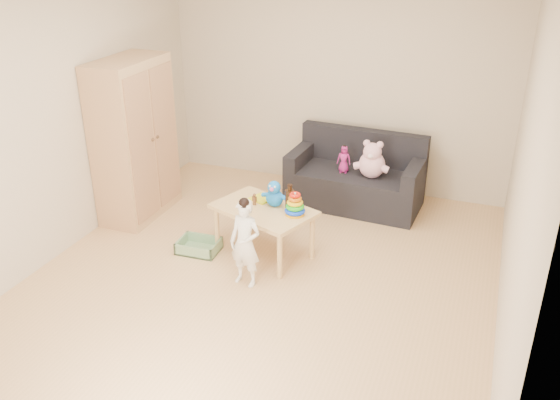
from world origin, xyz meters
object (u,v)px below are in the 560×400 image
at_px(sofa, 354,188).
at_px(wardrobe, 134,140).
at_px(play_table, 264,231).
at_px(toddler, 245,244).

bearing_deg(sofa, wardrobe, -151.61).
bearing_deg(play_table, sofa, 68.39).
bearing_deg(wardrobe, play_table, -12.63).
distance_m(wardrobe, sofa, 2.45).
bearing_deg(toddler, sofa, 84.28).
bearing_deg(wardrobe, toddler, -28.61).
relative_size(play_table, toddler, 1.17).
distance_m(wardrobe, toddler, 1.93).
height_order(play_table, toddler, toddler).
height_order(sofa, toddler, toddler).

